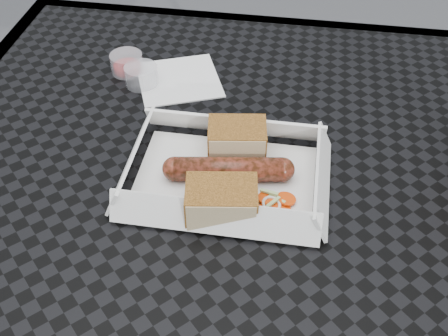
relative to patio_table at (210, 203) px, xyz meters
name	(u,v)px	position (x,y,z in m)	size (l,w,h in m)	color
patio_table	(210,203)	(0.00, 0.00, 0.00)	(0.80, 0.80, 0.74)	black
food_tray	(225,179)	(0.03, -0.03, 0.08)	(0.22, 0.15, 0.00)	white
bratwurst	(228,169)	(0.03, -0.03, 0.09)	(0.16, 0.05, 0.03)	maroon
bread_near	(237,140)	(0.03, 0.02, 0.10)	(0.07, 0.05, 0.05)	#925B24
bread_far	(222,201)	(0.03, -0.09, 0.10)	(0.08, 0.05, 0.04)	#925B24
veg_garnish	(276,203)	(0.09, -0.06, 0.08)	(0.03, 0.03, 0.00)	#E14009
napkin	(179,80)	(-0.08, 0.18, 0.08)	(0.12, 0.12, 0.00)	white
condiment_cup_sauce	(127,63)	(-0.16, 0.19, 0.09)	(0.05, 0.05, 0.03)	maroon
condiment_cup_empty	(141,75)	(-0.13, 0.16, 0.09)	(0.05, 0.05, 0.03)	silver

